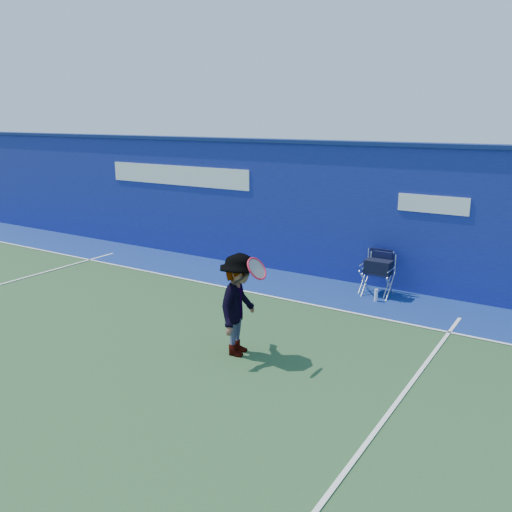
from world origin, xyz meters
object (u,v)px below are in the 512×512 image
Objects in this scene: water_bottle at (376,295)px; tennis_player at (239,305)px; directors_chair_left at (378,278)px; directors_chair_right at (376,280)px.

tennis_player reaches higher than water_bottle.
tennis_player is at bearing -104.91° from water_bottle.
tennis_player is (-0.83, -3.86, 0.43)m from directors_chair_left.
directors_chair_right reaches higher than water_bottle.
water_bottle is (0.21, -0.51, -0.16)m from directors_chair_right.
directors_chair_left is 0.55× the size of tennis_player.
directors_chair_right reaches higher than directors_chair_left.
directors_chair_left is 0.46m from water_bottle.
water_bottle is at bearing -68.19° from directors_chair_right.
water_bottle is at bearing 75.09° from tennis_player.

